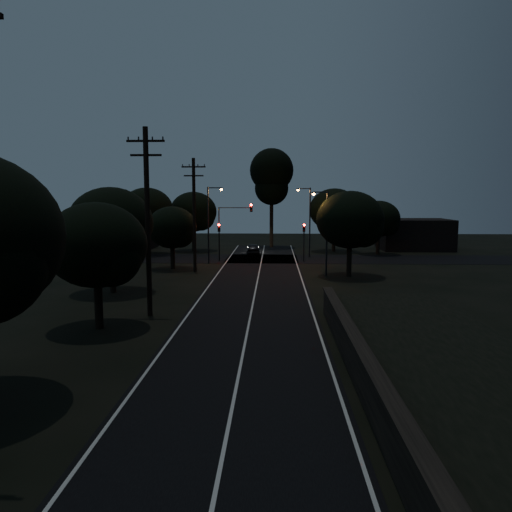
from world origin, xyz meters
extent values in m
plane|color=black|center=(0.00, 0.00, 0.00)|extent=(160.00, 160.00, 0.00)
cube|color=black|center=(0.00, 22.00, 0.01)|extent=(8.00, 70.00, 0.02)
cube|color=black|center=(0.00, 42.00, 0.01)|extent=(60.00, 8.00, 0.02)
cube|color=beige|center=(0.00, 22.00, 0.03)|extent=(0.12, 70.00, 0.01)
cube|color=beige|center=(-3.75, 22.00, 0.03)|extent=(0.12, 70.00, 0.01)
cube|color=beige|center=(3.75, 22.00, 0.03)|extent=(0.12, 70.00, 0.01)
cube|color=black|center=(4.60, 3.00, 0.75)|extent=(0.40, 26.00, 1.50)
cube|color=black|center=(4.60, 3.00, 1.55)|extent=(0.55, 26.00, 0.10)
cube|color=black|center=(8.00, 3.00, 0.60)|extent=(6.50, 26.00, 1.20)
cylinder|color=black|center=(-6.00, 15.00, 5.50)|extent=(0.30, 0.30, 11.00)
cube|color=black|center=(-6.00, 15.00, 10.20)|extent=(2.20, 0.12, 0.12)
cube|color=black|center=(-6.00, 15.00, 9.40)|extent=(1.80, 0.12, 0.12)
cylinder|color=black|center=(-6.00, 32.00, 5.25)|extent=(0.30, 0.30, 10.50)
cube|color=black|center=(-6.00, 32.00, 9.70)|extent=(2.20, 0.12, 0.12)
cube|color=black|center=(-6.00, 32.00, 8.90)|extent=(1.80, 0.12, 0.12)
cylinder|color=black|center=(-8.00, 12.00, 1.25)|extent=(0.44, 0.44, 2.51)
ellipsoid|color=black|center=(-8.00, 12.00, 4.51)|extent=(5.32, 5.32, 4.53)
sphere|color=black|center=(-7.07, 11.47, 3.97)|extent=(3.19, 3.19, 3.19)
cylinder|color=black|center=(-10.50, 22.00, 1.42)|extent=(0.44, 0.44, 2.83)
ellipsoid|color=black|center=(-10.50, 22.00, 5.12)|extent=(6.11, 6.11, 5.20)
sphere|color=black|center=(-9.43, 21.39, 4.51)|extent=(3.67, 3.67, 3.67)
cylinder|color=black|center=(-8.50, 34.00, 1.12)|extent=(0.44, 0.44, 2.24)
ellipsoid|color=black|center=(-8.50, 34.00, 4.04)|extent=(4.79, 4.79, 4.07)
sphere|color=black|center=(-7.66, 33.52, 3.56)|extent=(2.87, 2.87, 2.87)
cylinder|color=black|center=(-9.00, 50.00, 1.40)|extent=(0.44, 0.44, 2.80)
ellipsoid|color=black|center=(-9.00, 50.00, 5.05)|extent=(6.00, 6.00, 5.10)
sphere|color=black|center=(-7.95, 49.40, 4.45)|extent=(3.60, 3.60, 3.60)
cylinder|color=black|center=(-14.00, 46.00, 1.50)|extent=(0.44, 0.44, 3.01)
ellipsoid|color=black|center=(-14.00, 46.00, 5.38)|extent=(6.33, 6.33, 5.38)
sphere|color=black|center=(-12.89, 45.37, 4.75)|extent=(3.80, 3.80, 3.80)
cylinder|color=black|center=(9.00, 50.00, 1.47)|extent=(0.44, 0.44, 2.95)
ellipsoid|color=black|center=(9.00, 50.00, 5.32)|extent=(6.34, 6.34, 5.39)
sphere|color=black|center=(10.11, 49.37, 4.69)|extent=(3.80, 3.80, 3.80)
cylinder|color=black|center=(14.00, 47.00, 1.20)|extent=(0.44, 0.44, 2.40)
ellipsoid|color=black|center=(14.00, 47.00, 4.32)|extent=(5.12, 5.12, 4.36)
sphere|color=black|center=(14.90, 46.49, 3.81)|extent=(3.07, 3.07, 3.07)
cylinder|color=black|center=(8.00, 30.00, 1.39)|extent=(0.44, 0.44, 2.79)
ellipsoid|color=black|center=(8.00, 30.00, 5.01)|extent=(5.92, 5.92, 5.03)
sphere|color=black|center=(9.04, 29.41, 4.41)|extent=(3.55, 3.55, 3.55)
cylinder|color=black|center=(1.00, 55.00, 3.71)|extent=(0.50, 0.50, 7.43)
sphere|color=black|center=(1.00, 55.00, 10.53)|extent=(5.94, 5.94, 5.94)
sphere|color=black|center=(1.00, 55.00, 8.10)|extent=(4.59, 4.59, 4.59)
cube|color=black|center=(-20.00, 52.00, 2.20)|extent=(10.00, 8.00, 4.40)
cube|color=black|center=(20.00, 53.00, 2.00)|extent=(9.00, 7.00, 4.00)
cylinder|color=black|center=(-4.60, 40.00, 1.60)|extent=(0.12, 0.12, 3.20)
cube|color=black|center=(-4.60, 40.00, 3.65)|extent=(0.28, 0.22, 0.90)
sphere|color=#FF0705|center=(-4.60, 39.87, 3.95)|extent=(0.22, 0.22, 0.22)
cylinder|color=black|center=(4.60, 40.00, 1.60)|extent=(0.12, 0.12, 3.20)
cube|color=black|center=(4.60, 40.00, 3.65)|extent=(0.28, 0.22, 0.90)
sphere|color=#FF0705|center=(4.60, 39.87, 3.95)|extent=(0.22, 0.22, 0.22)
cylinder|color=black|center=(-4.60, 40.00, 2.50)|extent=(0.12, 0.12, 5.00)
cube|color=black|center=(-1.10, 40.00, 5.80)|extent=(0.28, 0.22, 0.90)
sphere|color=#FF0705|center=(-1.10, 39.87, 6.10)|extent=(0.22, 0.22, 0.22)
cube|color=black|center=(-2.85, 40.00, 5.80)|extent=(3.50, 0.08, 0.08)
cylinder|color=black|center=(-5.50, 38.00, 4.00)|extent=(0.16, 0.16, 8.00)
cube|color=black|center=(-4.80, 38.00, 7.90)|extent=(1.40, 0.10, 0.10)
cube|color=black|center=(-4.10, 38.00, 7.85)|extent=(0.35, 0.22, 0.12)
sphere|color=orange|center=(-4.10, 38.00, 7.75)|extent=(0.26, 0.26, 0.26)
cylinder|color=black|center=(5.50, 44.00, 4.00)|extent=(0.16, 0.16, 8.00)
cube|color=black|center=(4.80, 44.00, 7.90)|extent=(1.40, 0.10, 0.10)
cube|color=black|center=(4.10, 44.00, 7.85)|extent=(0.35, 0.22, 0.12)
sphere|color=orange|center=(4.10, 44.00, 7.75)|extent=(0.26, 0.26, 0.26)
cylinder|color=black|center=(6.00, 30.00, 3.75)|extent=(0.16, 0.16, 7.50)
cube|color=black|center=(5.40, 30.00, 7.40)|extent=(1.20, 0.10, 0.10)
cube|color=black|center=(4.80, 30.00, 7.35)|extent=(0.35, 0.22, 0.12)
sphere|color=orange|center=(4.80, 30.00, 7.25)|extent=(0.26, 0.26, 0.26)
imported|color=black|center=(-1.14, 46.00, 0.67)|extent=(1.75, 4.01, 1.34)
camera|label=1|loc=(1.38, -13.84, 7.09)|focal=35.00mm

